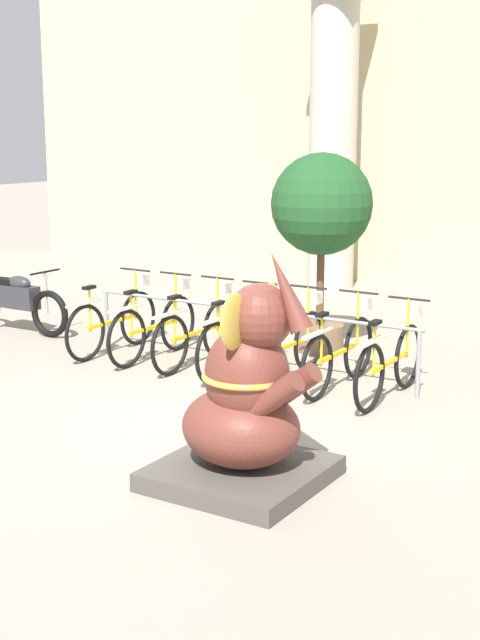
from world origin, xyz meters
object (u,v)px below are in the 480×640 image
bicycle_0 (114,320)px  bicycle_3 (240,338)px  bicycle_4 (289,344)px  motorcycle (16,301)px  bicycle_2 (197,331)px  bicycle_1 (155,326)px  bicycle_6 (391,361)px  bicycle_5 (340,351)px  elephant_statue (246,406)px  potted_tree (322,213)px

bicycle_0 → bicycle_3: size_ratio=1.00×
bicycle_4 → bicycle_0: bearing=-178.7°
bicycle_3 → motorcycle: size_ratio=0.89×
bicycle_2 → bicycle_3: bearing=-2.8°
bicycle_1 → bicycle_6: bearing=-0.5°
bicycle_0 → bicycle_6: bearing=-0.1°
bicycle_6 → motorcycle: bicycle_6 is taller
bicycle_3 → bicycle_5: (1.27, 0.06, 0.00)m
bicycle_0 → bicycle_2: same height
bicycle_4 → motorcycle: bicycle_4 is taller
bicycle_2 → bicycle_3: (0.63, -0.03, 0.00)m
bicycle_4 → elephant_statue: elephant_statue is taller
bicycle_6 → elephant_statue: (-0.08, -2.80, 0.24)m
elephant_statue → potted_tree: potted_tree is taller
bicycle_5 → elephant_statue: bearing=-79.1°
bicycle_2 → bicycle_5: same height
bicycle_0 → bicycle_6: (3.80, -0.01, 0.00)m
bicycle_1 → elephant_statue: size_ratio=0.90×
bicycle_0 → elephant_statue: 4.66m
bicycle_5 → potted_tree: potted_tree is taller
bicycle_5 → motorcycle: bicycle_5 is taller
bicycle_5 → motorcycle: (-5.11, 0.11, 0.03)m
bicycle_6 → potted_tree: bearing=137.1°
bicycle_5 → bicycle_6: same height
potted_tree → bicycle_2: bearing=-122.3°
bicycle_3 → bicycle_5: bearing=2.6°
bicycle_3 → bicycle_4: (0.63, 0.05, 0.00)m
bicycle_2 → motorcycle: (-3.21, 0.13, 0.03)m
bicycle_4 → elephant_statue: bearing=-67.5°
bicycle_6 → motorcycle: bearing=178.2°
bicycle_2 → bicycle_6: (2.53, -0.05, 0.00)m
bicycle_2 → bicycle_5: bearing=0.8°
bicycle_0 → elephant_statue: bearing=-37.0°
elephant_statue → potted_tree: 4.70m
bicycle_5 → elephant_statue: 2.93m
bicycle_4 → potted_tree: size_ratio=0.69×
bicycle_0 → bicycle_6: 3.80m
bicycle_6 → motorcycle: 5.75m
potted_tree → motorcycle: bearing=-162.3°
bicycle_1 → bicycle_2: size_ratio=1.00×
bicycle_4 → motorcycle: (-4.48, 0.12, 0.03)m
bicycle_5 → bicycle_6: (0.63, -0.07, 0.00)m
bicycle_6 → motorcycle: size_ratio=0.89×
bicycle_0 → bicycle_6: same height
bicycle_3 → bicycle_5: size_ratio=1.00×
bicycle_0 → potted_tree: bearing=34.4°
bicycle_5 → potted_tree: (-0.98, 1.43, 1.37)m
bicycle_4 → bicycle_2: bearing=-179.2°
bicycle_1 → bicycle_5: bearing=1.0°
bicycle_3 → elephant_statue: size_ratio=0.90×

